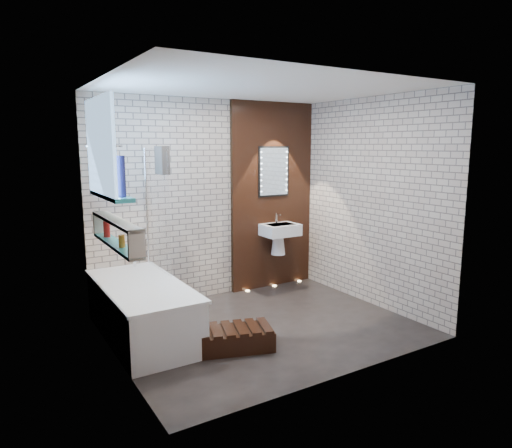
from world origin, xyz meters
TOP-DOWN VIEW (x-y plane):
  - ground at (0.00, 0.00)m, footprint 3.20×3.20m
  - room_shell at (0.00, 0.00)m, footprint 3.24×3.20m
  - walnut_panel at (0.95, 1.27)m, footprint 1.30×0.06m
  - clerestory_window at (-1.57, 0.35)m, footprint 0.18×1.00m
  - display_niche at (-1.53, 0.15)m, footprint 0.14×1.30m
  - bathtub at (-1.22, 0.45)m, footprint 0.79×1.74m
  - bath_screen at (-0.87, 0.89)m, footprint 0.01×0.78m
  - towel at (-0.87, 0.67)m, footprint 0.09×0.23m
  - shower_head at (-1.30, 0.95)m, footprint 0.18×0.18m
  - washbasin at (0.95, 1.07)m, footprint 0.50×0.36m
  - led_mirror at (0.95, 1.23)m, footprint 0.50×0.02m
  - walnut_step at (-0.60, -0.30)m, footprint 0.96×0.64m
  - niche_bottles at (-1.53, 0.32)m, footprint 0.06×0.61m
  - sill_vases at (-1.50, 0.26)m, footprint 0.18×0.50m
  - floor_uplights at (0.95, 1.20)m, footprint 0.96×0.06m

SIDE VIEW (x-z plane):
  - ground at x=0.00m, z-range 0.00..0.00m
  - floor_uplights at x=0.95m, z-range 0.00..0.01m
  - walnut_step at x=-0.60m, z-range 0.00..0.20m
  - bathtub at x=-1.22m, z-range -0.06..0.64m
  - washbasin at x=0.95m, z-range 0.50..1.08m
  - niche_bottles at x=-1.53m, z-range 1.09..1.25m
  - display_niche at x=-1.53m, z-range 1.07..1.33m
  - bath_screen at x=-0.87m, z-range 0.58..1.98m
  - walnut_panel at x=0.95m, z-range 0.00..2.60m
  - room_shell at x=0.00m, z-range 0.00..2.60m
  - led_mirror at x=0.95m, z-range 1.30..2.00m
  - sill_vases at x=-1.50m, z-range 1.48..1.85m
  - towel at x=-0.87m, z-range 1.70..2.00m
  - clerestory_window at x=-1.57m, z-range 1.43..2.37m
  - shower_head at x=-1.30m, z-range 1.99..2.01m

